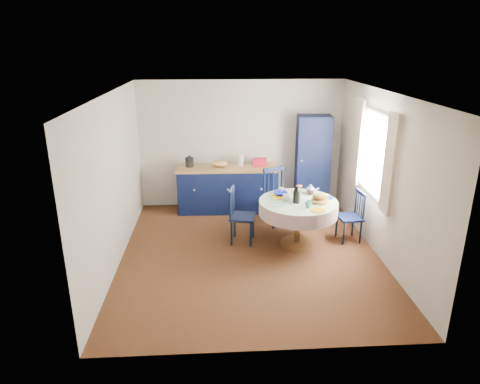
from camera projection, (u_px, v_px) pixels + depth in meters
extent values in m
plane|color=black|center=(250.00, 254.00, 6.76)|extent=(4.50, 4.50, 0.00)
plane|color=white|center=(251.00, 93.00, 5.93)|extent=(4.50, 4.50, 0.00)
cube|color=beige|center=(241.00, 144.00, 8.47)|extent=(4.00, 0.02, 2.50)
cube|color=beige|center=(114.00, 181.00, 6.23)|extent=(0.02, 4.50, 2.50)
cube|color=beige|center=(382.00, 176.00, 6.47)|extent=(0.02, 4.50, 2.50)
plane|color=white|center=(376.00, 155.00, 6.66)|extent=(0.00, 1.20, 1.20)
cube|color=#EEE5C8|center=(390.00, 164.00, 5.98)|extent=(0.05, 0.34, 1.45)
cube|color=#EEE5C8|center=(357.00, 142.00, 7.30)|extent=(0.05, 0.34, 1.45)
cube|color=black|center=(228.00, 190.00, 8.40)|extent=(1.93, 0.61, 0.85)
cube|color=#A17D49|center=(228.00, 168.00, 8.25)|extent=(1.99, 0.65, 0.04)
cube|color=maroon|center=(260.00, 162.00, 8.26)|extent=(0.26, 0.14, 0.16)
cube|color=#A17D49|center=(220.00, 167.00, 8.18)|extent=(0.34, 0.25, 0.02)
ellipsoid|color=#B29345|center=(220.00, 164.00, 8.16)|extent=(0.31, 0.20, 0.13)
cylinder|color=silver|center=(241.00, 160.00, 8.30)|extent=(0.12, 0.12, 0.22)
cube|color=black|center=(312.00, 162.00, 8.42)|extent=(0.68, 0.51, 1.85)
cylinder|color=white|center=(303.00, 161.00, 8.15)|extent=(0.04, 0.02, 0.04)
cylinder|color=white|center=(302.00, 189.00, 8.34)|extent=(0.04, 0.02, 0.04)
cylinder|color=brown|center=(296.00, 243.00, 7.08)|extent=(0.52, 0.52, 0.05)
cylinder|color=brown|center=(297.00, 223.00, 6.97)|extent=(0.11, 0.11, 0.69)
cylinder|color=brown|center=(298.00, 203.00, 6.85)|extent=(1.20, 1.20, 0.03)
cylinder|color=white|center=(298.00, 208.00, 6.88)|extent=(1.26, 1.26, 0.22)
cylinder|color=white|center=(298.00, 201.00, 6.84)|extent=(1.26, 1.26, 0.01)
cylinder|color=#86B1B5|center=(279.00, 205.00, 6.67)|extent=(0.22, 0.22, 0.01)
cylinder|color=#C98A11|center=(318.00, 210.00, 6.45)|extent=(0.22, 0.22, 0.01)
cylinder|color=navy|center=(327.00, 198.00, 6.98)|extent=(0.22, 0.22, 0.01)
cylinder|color=#7DA868|center=(298.00, 193.00, 7.19)|extent=(0.22, 0.22, 0.01)
cylinder|color=#C98A11|center=(278.00, 197.00, 7.00)|extent=(0.22, 0.22, 0.01)
cylinder|color=#9F6E3F|center=(320.00, 201.00, 6.77)|extent=(0.28, 0.28, 0.05)
ellipsoid|color=#B29345|center=(320.00, 196.00, 6.75)|extent=(0.26, 0.16, 0.11)
cube|color=silver|center=(291.00, 199.00, 6.87)|extent=(0.10, 0.07, 0.04)
cylinder|color=black|center=(251.00, 235.00, 6.94)|extent=(0.04, 0.04, 0.43)
cylinder|color=black|center=(253.00, 226.00, 7.25)|extent=(0.04, 0.04, 0.43)
cylinder|color=black|center=(231.00, 233.00, 6.98)|extent=(0.04, 0.04, 0.43)
cylinder|color=black|center=(235.00, 225.00, 7.29)|extent=(0.04, 0.04, 0.43)
cube|color=black|center=(243.00, 217.00, 7.04)|extent=(0.47, 0.49, 0.04)
cylinder|color=black|center=(230.00, 206.00, 6.82)|extent=(0.04, 0.04, 0.48)
cylinder|color=black|center=(233.00, 199.00, 7.14)|extent=(0.04, 0.04, 0.48)
cube|color=black|center=(232.00, 190.00, 6.91)|extent=(0.11, 0.38, 0.06)
cylinder|color=black|center=(231.00, 206.00, 6.90)|extent=(0.02, 0.02, 0.40)
cylinder|color=black|center=(232.00, 204.00, 6.99)|extent=(0.02, 0.02, 0.40)
cylinder|color=black|center=(233.00, 202.00, 7.07)|extent=(0.02, 0.02, 0.40)
cylinder|color=black|center=(274.00, 216.00, 7.61)|extent=(0.04, 0.04, 0.47)
cylinder|color=black|center=(291.00, 213.00, 7.76)|extent=(0.04, 0.04, 0.47)
cylinder|color=black|center=(264.00, 210.00, 7.90)|extent=(0.04, 0.04, 0.47)
cylinder|color=black|center=(281.00, 207.00, 8.06)|extent=(0.04, 0.04, 0.47)
cube|color=black|center=(278.00, 198.00, 7.75)|extent=(0.59, 0.57, 0.04)
cylinder|color=black|center=(264.00, 183.00, 7.75)|extent=(0.04, 0.04, 0.52)
cylinder|color=black|center=(282.00, 180.00, 7.90)|extent=(0.04, 0.04, 0.52)
cube|color=black|center=(273.00, 169.00, 7.75)|extent=(0.40, 0.19, 0.07)
cylinder|color=black|center=(268.00, 184.00, 7.79)|extent=(0.02, 0.02, 0.43)
cylinder|color=black|center=(273.00, 183.00, 7.83)|extent=(0.02, 0.02, 0.43)
cylinder|color=black|center=(278.00, 182.00, 7.87)|extent=(0.02, 0.02, 0.43)
cylinder|color=black|center=(337.00, 226.00, 7.30)|extent=(0.03, 0.03, 0.39)
cylinder|color=black|center=(344.00, 234.00, 7.01)|extent=(0.03, 0.03, 0.39)
cylinder|color=black|center=(353.00, 225.00, 7.35)|extent=(0.03, 0.03, 0.39)
cylinder|color=black|center=(361.00, 232.00, 7.06)|extent=(0.03, 0.03, 0.39)
cube|color=black|center=(349.00, 217.00, 7.11)|extent=(0.41, 0.42, 0.04)
cylinder|color=black|center=(356.00, 201.00, 7.20)|extent=(0.03, 0.03, 0.44)
cylinder|color=black|center=(364.00, 208.00, 6.91)|extent=(0.03, 0.03, 0.44)
cube|color=black|center=(361.00, 193.00, 6.99)|extent=(0.07, 0.35, 0.06)
cylinder|color=black|center=(358.00, 204.00, 7.14)|extent=(0.02, 0.02, 0.37)
cylinder|color=black|center=(360.00, 205.00, 7.07)|extent=(0.02, 0.02, 0.37)
cylinder|color=black|center=(362.00, 207.00, 6.99)|extent=(0.02, 0.02, 0.37)
imported|color=silver|center=(287.00, 198.00, 6.85)|extent=(0.13, 0.13, 0.10)
imported|color=teal|center=(308.00, 204.00, 6.55)|extent=(0.11, 0.11, 0.10)
imported|color=black|center=(311.00, 192.00, 7.11)|extent=(0.11, 0.11, 0.09)
imported|color=silver|center=(282.00, 190.00, 7.20)|extent=(0.09, 0.09, 0.09)
imported|color=#040971|center=(281.00, 194.00, 7.08)|extent=(0.23, 0.23, 0.06)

